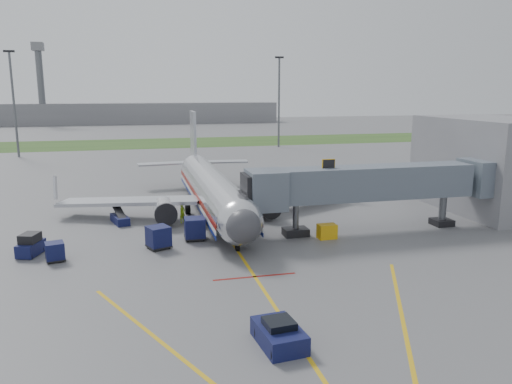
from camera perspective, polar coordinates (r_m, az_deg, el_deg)
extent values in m
plane|color=#565659|center=(39.41, -1.53, -7.61)|extent=(400.00, 400.00, 0.00)
cube|color=#2D4C1E|center=(127.28, -10.28, 5.54)|extent=(300.00, 25.00, 0.01)
cube|color=gold|center=(37.57, -0.87, -8.58)|extent=(0.25, 50.00, 0.01)
cube|color=maroon|center=(35.75, -0.14, -9.65)|extent=(6.00, 0.25, 0.01)
cube|color=gold|center=(25.92, -8.23, -18.51)|extent=(9.52, 20.04, 0.01)
cube|color=gold|center=(29.35, 16.69, -15.11)|extent=(9.52, 20.04, 0.01)
cylinder|color=silver|center=(52.98, -5.02, 0.37)|extent=(3.80, 28.00, 3.80)
sphere|color=silver|center=(39.55, -1.86, -3.45)|extent=(3.80, 3.80, 3.80)
sphere|color=#38383D|center=(38.32, -1.46, -3.94)|extent=(2.74, 2.74, 2.74)
cube|color=black|center=(39.03, -1.75, -2.82)|extent=(2.20, 1.20, 0.55)
cone|color=silver|center=(69.10, -7.15, 2.95)|extent=(3.80, 5.00, 3.80)
cube|color=#B7BAC1|center=(68.12, -7.18, 6.21)|extent=(0.35, 4.20, 7.00)
cube|color=#B7BAC1|center=(52.57, -14.19, -1.03)|extent=(15.10, 8.59, 1.13)
cube|color=#B7BAC1|center=(55.07, 3.77, -0.14)|extent=(15.10, 8.59, 1.13)
cylinder|color=silver|center=(49.82, -10.38, -2.08)|extent=(2.10, 3.60, 2.10)
cylinder|color=silver|center=(51.44, 1.26, -1.46)|extent=(2.10, 3.60, 2.10)
cube|color=maroon|center=(53.37, -2.98, 0.10)|extent=(0.05, 28.00, 0.45)
cube|color=navy|center=(53.55, -2.97, -0.84)|extent=(0.05, 28.00, 0.35)
cylinder|color=black|center=(41.17, -2.13, -6.33)|extent=(0.28, 0.70, 0.70)
cylinder|color=black|center=(53.62, -7.81, -2.02)|extent=(0.50, 1.00, 1.00)
cylinder|color=black|center=(54.38, -2.35, -1.73)|extent=(0.50, 1.00, 1.00)
cube|color=slate|center=(47.10, 12.73, 1.07)|extent=(20.00, 3.00, 3.00)
cube|color=slate|center=(43.68, 1.14, 0.28)|extent=(3.20, 3.60, 3.40)
cube|color=black|center=(43.39, -0.40, 0.21)|extent=(1.60, 3.00, 2.80)
cube|color=#D49B0C|center=(45.17, 8.28, 3.12)|extent=(1.20, 0.15, 1.00)
cylinder|color=#595B60|center=(45.11, 4.56, -3.10)|extent=(0.56, 0.56, 3.10)
cube|color=black|center=(45.43, 4.54, -4.57)|extent=(2.20, 1.60, 0.70)
cylinder|color=#595B60|center=(51.74, 20.55, -1.91)|extent=(0.70, 0.70, 3.10)
cube|color=black|center=(52.03, 20.45, -3.25)|extent=(1.80, 1.80, 0.60)
cube|color=slate|center=(53.52, 24.32, 1.56)|extent=(3.00, 4.00, 3.40)
cube|color=slate|center=(60.42, 25.20, 2.91)|extent=(10.00, 16.00, 10.00)
cylinder|color=#595B60|center=(108.69, -25.92, 8.87)|extent=(0.44, 0.44, 20.00)
cube|color=black|center=(108.89, -26.40, 14.22)|extent=(2.00, 0.40, 0.40)
cylinder|color=#595B60|center=(116.17, 2.64, 10.10)|extent=(0.44, 0.44, 20.00)
cube|color=black|center=(116.36, 2.69, 15.12)|extent=(2.00, 0.40, 0.40)
cube|color=slate|center=(206.58, -14.60, 8.71)|extent=(120.00, 14.00, 8.00)
cylinder|color=#595B60|center=(203.92, -23.36, 10.93)|extent=(2.40, 2.40, 28.00)
cube|color=slate|center=(204.51, -23.70, 14.99)|extent=(4.00, 4.00, 3.00)
cube|color=#0D123C|center=(26.81, 2.65, -16.08)|extent=(2.36, 3.51, 1.01)
cube|color=black|center=(26.52, 2.66, -14.84)|extent=(1.62, 1.62, 0.46)
cylinder|color=black|center=(25.63, 1.91, -17.82)|extent=(0.28, 0.75, 0.74)
cylinder|color=black|center=(26.21, 5.44, -17.16)|extent=(0.28, 0.75, 0.74)
cylinder|color=black|center=(27.60, 0.01, -15.53)|extent=(0.28, 0.75, 0.74)
cylinder|color=black|center=(28.14, 3.30, -14.99)|extent=(0.28, 0.75, 0.74)
cube|color=#0D123C|center=(43.91, -24.34, -5.88)|extent=(2.05, 2.83, 1.02)
cube|color=black|center=(43.67, -24.43, -4.79)|extent=(1.67, 1.93, 0.71)
cylinder|color=black|center=(43.48, -25.47, -6.56)|extent=(0.37, 0.55, 0.51)
cylinder|color=black|center=(42.99, -24.28, -6.66)|extent=(0.37, 0.55, 0.51)
cylinder|color=black|center=(45.00, -24.33, -5.87)|extent=(0.37, 0.55, 0.51)
cylinder|color=black|center=(44.53, -23.17, -5.95)|extent=(0.37, 0.55, 0.51)
cube|color=#0D123C|center=(42.36, -11.09, -4.99)|extent=(2.18, 2.18, 1.68)
cube|color=black|center=(42.60, -11.05, -6.07)|extent=(2.25, 2.25, 0.13)
cylinder|color=black|center=(41.80, -11.49, -6.50)|extent=(0.33, 0.37, 0.30)
cylinder|color=black|center=(42.30, -9.87, -6.21)|extent=(0.33, 0.37, 0.30)
cylinder|color=black|center=(42.94, -12.20, -6.04)|extent=(0.33, 0.37, 0.30)
cylinder|color=black|center=(43.43, -10.62, -5.77)|extent=(0.33, 0.37, 0.30)
cube|color=#0D123C|center=(41.58, -22.00, -6.26)|extent=(1.61, 1.61, 1.33)
cube|color=black|center=(41.78, -21.94, -7.13)|extent=(1.66, 1.66, 0.10)
cylinder|color=black|center=(41.27, -22.58, -7.46)|extent=(0.24, 0.28, 0.24)
cylinder|color=black|center=(41.34, -21.14, -7.31)|extent=(0.24, 0.28, 0.24)
cylinder|color=black|center=(42.25, -22.71, -7.03)|extent=(0.24, 0.28, 0.24)
cylinder|color=black|center=(42.32, -21.31, -6.89)|extent=(0.24, 0.28, 0.24)
cube|color=#0D123C|center=(44.27, -7.01, -4.08)|extent=(1.80, 1.80, 1.75)
cube|color=black|center=(44.51, -6.98, -5.16)|extent=(1.86, 1.86, 0.14)
cylinder|color=black|center=(43.82, -7.79, -5.51)|extent=(0.26, 0.32, 0.32)
cylinder|color=black|center=(43.93, -6.02, -5.42)|extent=(0.26, 0.32, 0.32)
cylinder|color=black|center=(45.12, -7.92, -5.01)|extent=(0.26, 0.32, 0.32)
cylinder|color=black|center=(45.23, -6.20, -4.93)|extent=(0.26, 0.32, 0.32)
cube|color=#0D123C|center=(51.22, -15.27, -3.04)|extent=(2.01, 3.30, 0.77)
cube|color=black|center=(51.43, -15.45, -2.06)|extent=(1.70, 3.54, 1.21)
cylinder|color=black|center=(50.11, -15.41, -3.55)|extent=(0.31, 0.51, 0.48)
cylinder|color=black|center=(50.32, -14.46, -3.43)|extent=(0.31, 0.51, 0.48)
cylinder|color=black|center=(52.21, -16.04, -2.98)|extent=(0.31, 0.51, 0.48)
cylinder|color=black|center=(52.41, -15.13, -2.87)|extent=(0.31, 0.51, 0.48)
cube|color=#D49B0C|center=(44.83, 8.11, -4.48)|extent=(1.64, 1.12, 1.29)
cylinder|color=black|center=(44.76, 7.46, -5.13)|extent=(0.22, 0.33, 0.32)
cylinder|color=black|center=(45.18, 8.72, -5.01)|extent=(0.22, 0.33, 0.32)
imported|color=#ABE51A|center=(50.06, -8.41, -2.40)|extent=(0.84, 0.82, 1.94)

